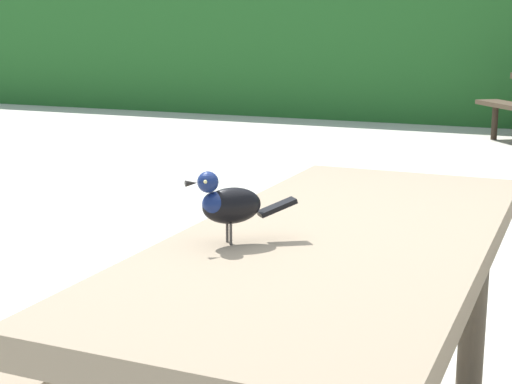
{
  "coord_description": "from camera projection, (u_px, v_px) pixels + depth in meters",
  "views": [
    {
      "loc": [
        0.52,
        -2.09,
        1.26
      ],
      "look_at": [
        -0.26,
        -0.28,
        0.84
      ],
      "focal_mm": 53.86,
      "sensor_mm": 36.0,
      "label": 1
    }
  ],
  "objects": [
    {
      "name": "bird_grackle",
      "position": [
        228.0,
        203.0,
        1.87
      ],
      "size": [
        0.22,
        0.22,
        0.18
      ],
      "color": "black",
      "rests_on": "picnic_table_foreground"
    },
    {
      "name": "picnic_table_foreground",
      "position": [
        338.0,
        298.0,
        2.05
      ],
      "size": [
        1.69,
        1.8,
        0.74
      ],
      "color": "#84725B",
      "rests_on": "ground"
    }
  ]
}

